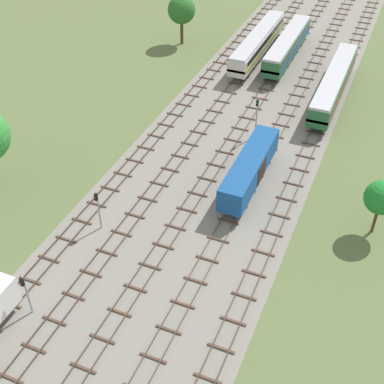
{
  "coord_description": "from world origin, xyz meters",
  "views": [
    {
      "loc": [
        17.25,
        1.06,
        37.3
      ],
      "look_at": [
        0.0,
        41.96,
        1.5
      ],
      "focal_mm": 48.91,
      "sensor_mm": 36.0,
      "label": 1
    }
  ],
  "objects": [
    {
      "name": "ground_plane",
      "position": [
        0.0,
        56.0,
        0.0
      ],
      "size": [
        480.0,
        480.0,
        0.0
      ],
      "primitive_type": "plane",
      "color": "#5B6B3D"
    },
    {
      "name": "lineside_tree_0",
      "position": [
        -18.53,
        81.34,
        5.91
      ],
      "size": [
        4.7,
        4.7,
        8.3
      ],
      "color": "#4C331E",
      "rests_on": "ground"
    },
    {
      "name": "track_centre",
      "position": [
        4.78,
        57.0,
        0.14
      ],
      "size": [
        2.4,
        126.0,
        0.29
      ],
      "color": "#47382D",
      "rests_on": "ground"
    },
    {
      "name": "track_far_left",
      "position": [
        -9.55,
        57.0,
        0.14
      ],
      "size": [
        2.4,
        126.0,
        0.29
      ],
      "color": "#47382D",
      "rests_on": "ground"
    },
    {
      "name": "signal_post_nearest",
      "position": [
        2.39,
        57.38,
        3.56
      ],
      "size": [
        0.28,
        0.47,
        5.63
      ],
      "color": "gray",
      "rests_on": "ground"
    },
    {
      "name": "track_left",
      "position": [
        -4.78,
        57.0,
        0.14
      ],
      "size": [
        2.4,
        126.0,
        0.29
      ],
      "color": "#47382D",
      "rests_on": "ground"
    },
    {
      "name": "signal_post_near",
      "position": [
        -7.16,
        22.53,
        2.97
      ],
      "size": [
        0.28,
        0.47,
        4.61
      ],
      "color": "gray",
      "rests_on": "ground"
    },
    {
      "name": "ballast_bed",
      "position": [
        0.0,
        56.0,
        0.0
      ],
      "size": [
        23.1,
        176.0,
        0.01
      ],
      "primitive_type": "cube",
      "color": "gray",
      "rests_on": "ground"
    },
    {
      "name": "passenger_coach_left_midfar",
      "position": [
        -4.78,
        81.25,
        2.61
      ],
      "size": [
        2.96,
        22.0,
        3.8
      ],
      "color": "beige",
      "rests_on": "ground"
    },
    {
      "name": "freight_boxcar_centre_near",
      "position": [
        4.78,
        47.39,
        2.45
      ],
      "size": [
        2.87,
        14.0,
        3.6
      ],
      "color": "#194C8C",
      "rests_on": "ground"
    },
    {
      "name": "track_centre_left",
      "position": [
        0.0,
        57.0,
        0.14
      ],
      "size": [
        2.4,
        126.0,
        0.29
      ],
      "color": "#47382D",
      "rests_on": "ground"
    },
    {
      "name": "diesel_railcar_centre_left_far",
      "position": [
        0.0,
        81.95,
        2.6
      ],
      "size": [
        2.96,
        20.5,
        3.8
      ],
      "color": "#286638",
      "rests_on": "ground"
    },
    {
      "name": "track_centre_right",
      "position": [
        9.55,
        57.0,
        0.14
      ],
      "size": [
        2.4,
        126.0,
        0.29
      ],
      "color": "#47382D",
      "rests_on": "ground"
    },
    {
      "name": "signal_post_mid",
      "position": [
        -7.16,
        34.43,
        3.07
      ],
      "size": [
        0.28,
        0.47,
        4.78
      ],
      "color": "gray",
      "rests_on": "ground"
    },
    {
      "name": "lineside_tree_2",
      "position": [
        19.04,
        44.91,
        4.54
      ],
      "size": [
        3.47,
        3.47,
        6.3
      ],
      "color": "#4C331E",
      "rests_on": "ground"
    },
    {
      "name": "passenger_coach_centre_right_mid",
      "position": [
        9.55,
        71.6,
        2.61
      ],
      "size": [
        2.96,
        22.0,
        3.8
      ],
      "color": "#286638",
      "rests_on": "ground"
    }
  ]
}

